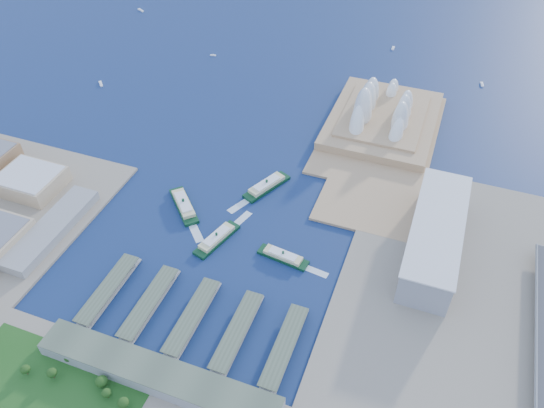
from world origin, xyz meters
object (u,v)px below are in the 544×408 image
at_px(toaster_building, 435,236).
at_px(ferry_d, 283,255).
at_px(ferry_a, 183,203).
at_px(ferry_b, 267,184).
at_px(ferry_c, 217,237).
at_px(opera_house, 385,104).

xyz_separation_m(toaster_building, ferry_d, (-132.16, -59.63, -15.70)).
bearing_deg(toaster_building, ferry_a, -173.78).
xyz_separation_m(ferry_b, ferry_d, (51.93, -92.03, -0.89)).
xyz_separation_m(ferry_c, ferry_d, (69.55, 0.86, -0.51)).
relative_size(toaster_building, ferry_b, 2.58).
xyz_separation_m(toaster_building, ferry_a, (-255.59, -27.86, -14.79)).
relative_size(toaster_building, ferry_a, 2.56).
height_order(toaster_building, ferry_a, toaster_building).
xyz_separation_m(ferry_b, ferry_c, (-17.62, -92.89, -0.38)).
bearing_deg(ferry_c, ferry_a, -14.76).
distance_m(opera_house, ferry_b, 194.00).
bearing_deg(ferry_a, toaster_building, -37.95).
bearing_deg(opera_house, ferry_c, -113.21).
distance_m(opera_house, ferry_c, 284.68).
relative_size(ferry_a, ferry_d, 1.19).
height_order(toaster_building, ferry_c, toaster_building).
bearing_deg(toaster_building, ferry_b, 170.02).
height_order(ferry_a, ferry_c, ferry_a).
relative_size(ferry_b, ferry_c, 1.07).
bearing_deg(ferry_c, ferry_b, -84.30).
distance_m(ferry_a, ferry_b, 93.51).
bearing_deg(ferry_d, ferry_a, 83.21).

